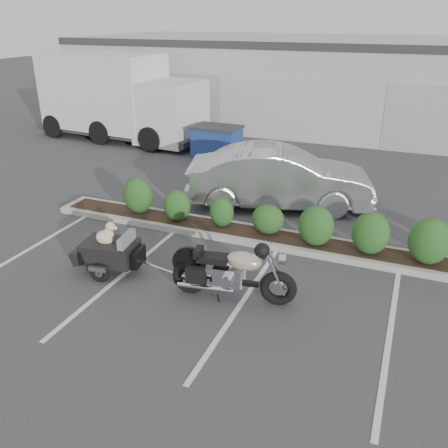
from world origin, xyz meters
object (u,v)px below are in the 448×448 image
at_px(motorcycle, 233,273).
at_px(pet_trailer, 110,251).
at_px(dumpster, 217,141).
at_px(sedan, 280,178).
at_px(delivery_truck, 120,99).

relative_size(motorcycle, pet_trailer, 1.24).
distance_m(pet_trailer, dumpster, 9.16).
bearing_deg(sedan, motorcycle, 169.77).
bearing_deg(delivery_truck, pet_trailer, -52.76).
relative_size(pet_trailer, sedan, 0.38).
relative_size(pet_trailer, delivery_truck, 0.25).
relative_size(motorcycle, sedan, 0.48).
bearing_deg(pet_trailer, sedan, 57.52).
bearing_deg(sedan, dumpster, 25.57).
distance_m(dumpster, delivery_truck, 5.22).
relative_size(dumpster, delivery_truck, 0.23).
height_order(pet_trailer, delivery_truck, delivery_truck).
relative_size(motorcycle, dumpster, 1.31).
height_order(dumpster, delivery_truck, delivery_truck).
bearing_deg(motorcycle, pet_trailer, 171.22).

